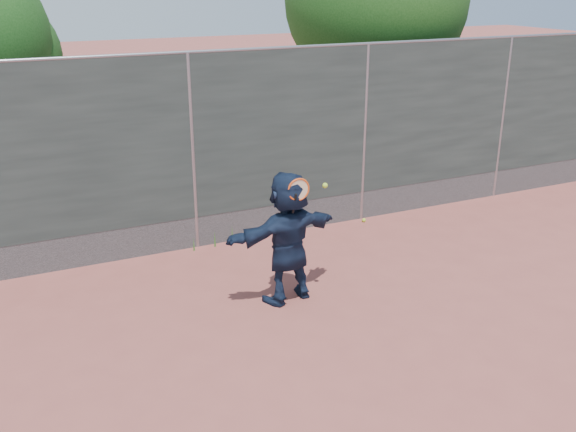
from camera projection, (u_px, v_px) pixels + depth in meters
name	position (u px, v px, depth m)	size (l,w,h in m)	color
ground	(292.00, 358.00, 7.18)	(80.00, 80.00, 0.00)	#9E4C42
player	(288.00, 237.00, 8.20)	(1.63, 0.52, 1.75)	#15223B
ball_ground	(364.00, 220.00, 11.15)	(0.07, 0.07, 0.07)	#B5DE31
fence	(192.00, 149.00, 9.60)	(20.00, 0.06, 3.03)	#38423D
swing_action	(301.00, 191.00, 7.83)	(0.52, 0.16, 0.51)	#E94E15
tree_right	(382.00, 4.00, 12.69)	(3.78, 3.60, 5.39)	#382314
weed_clump	(217.00, 238.00, 10.12)	(0.68, 0.07, 0.30)	#387226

